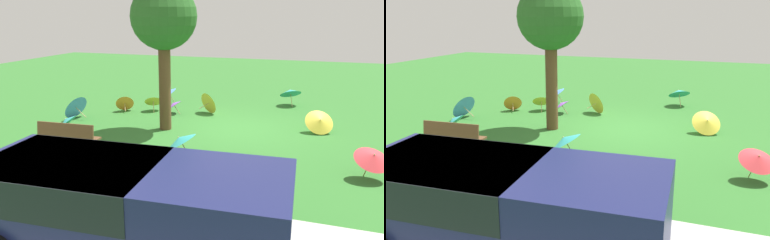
# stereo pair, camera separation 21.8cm
# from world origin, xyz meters

# --- Properties ---
(ground) EXTENTS (40.00, 40.00, 0.00)m
(ground) POSITION_xyz_m (0.00, 0.00, 0.00)
(ground) COLOR #2D6B28
(van_dark) EXTENTS (4.70, 2.34, 1.53)m
(van_dark) POSITION_xyz_m (0.04, 7.44, 0.91)
(van_dark) COLOR #191E4C
(van_dark) RESTS_ON ground
(park_bench) EXTENTS (1.63, 0.59, 0.90)m
(park_bench) POSITION_xyz_m (3.57, 3.81, 0.47)
(park_bench) COLOR brown
(park_bench) RESTS_ON ground
(shade_tree) EXTENTS (2.03, 2.03, 4.54)m
(shade_tree) POSITION_xyz_m (2.12, 0.72, 3.43)
(shade_tree) COLOR brown
(shade_tree) RESTS_ON ground
(parasol_blue_0) EXTENTS (0.96, 1.04, 0.88)m
(parasol_blue_0) POSITION_xyz_m (5.66, 0.53, 0.44)
(parasol_blue_0) COLOR tan
(parasol_blue_0) RESTS_ON ground
(parasol_yellow_0) EXTENTS (0.89, 0.80, 0.82)m
(parasol_yellow_0) POSITION_xyz_m (1.35, -1.72, 0.41)
(parasol_yellow_0) COLOR tan
(parasol_yellow_0) RESTS_ON ground
(parasol_yellow_1) EXTENTS (0.87, 0.84, 0.69)m
(parasol_yellow_1) POSITION_xyz_m (3.50, -1.42, 0.42)
(parasol_yellow_1) COLOR tan
(parasol_yellow_1) RESTS_ON ground
(parasol_yellow_2) EXTENTS (1.07, 1.00, 0.76)m
(parasol_yellow_2) POSITION_xyz_m (-2.58, -0.37, 0.39)
(parasol_yellow_2) COLOR tan
(parasol_yellow_2) RESTS_ON ground
(parasol_teal_0) EXTENTS (1.13, 1.13, 0.84)m
(parasol_teal_0) POSITION_xyz_m (-1.32, -4.01, 0.55)
(parasol_teal_0) COLOR tan
(parasol_teal_0) RESTS_ON ground
(parasol_blue_1) EXTENTS (0.91, 0.94, 0.71)m
(parasol_blue_1) POSITION_xyz_m (3.51, -2.85, 0.45)
(parasol_blue_1) COLOR tan
(parasol_blue_1) RESTS_ON ground
(parasol_teal_1) EXTENTS (0.71, 0.76, 0.63)m
(parasol_teal_1) POSITION_xyz_m (4.93, 2.01, 0.36)
(parasol_teal_1) COLOR tan
(parasol_teal_1) RESTS_ON ground
(parasol_orange_0) EXTENTS (0.81, 0.76, 0.66)m
(parasol_orange_0) POSITION_xyz_m (4.53, -1.05, 0.33)
(parasol_orange_0) COLOR tan
(parasol_orange_0) RESTS_ON ground
(parasol_teal_2) EXTENTS (0.83, 0.88, 0.80)m
(parasol_teal_2) POSITION_xyz_m (0.70, 3.16, 0.52)
(parasol_teal_2) COLOR tan
(parasol_teal_2) RESTS_ON ground
(parasol_purple_1) EXTENTS (0.56, 0.61, 0.57)m
(parasol_purple_1) POSITION_xyz_m (2.60, -1.24, 0.35)
(parasol_purple_1) COLOR tan
(parasol_purple_1) RESTS_ON ground
(parasol_red_0) EXTENTS (1.05, 1.05, 0.80)m
(parasol_red_0) POSITION_xyz_m (-3.80, 3.01, 0.55)
(parasol_red_0) COLOR tan
(parasol_red_0) RESTS_ON ground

